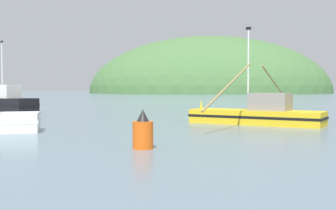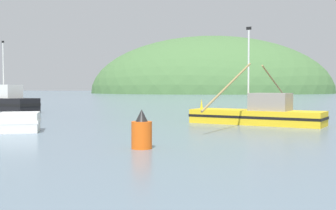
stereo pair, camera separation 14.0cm
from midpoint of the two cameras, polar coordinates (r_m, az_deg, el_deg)
name	(u,v)px [view 2 (the right image)]	position (r m, az deg, el deg)	size (l,w,h in m)	color
hill_far_left	(210,93)	(184.89, 5.66, 1.59)	(102.11, 81.69, 48.05)	#47703D
fishing_boat_black	(9,103)	(45.61, -20.31, 0.21)	(6.87, 5.03, 7.15)	black
fishing_boat_yellow	(258,114)	(29.59, 12.04, -1.17)	(9.20, 15.00, 6.60)	gold
channel_buoy	(142,132)	(17.54, -3.28, -3.64)	(0.84, 0.84, 1.61)	#E55914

